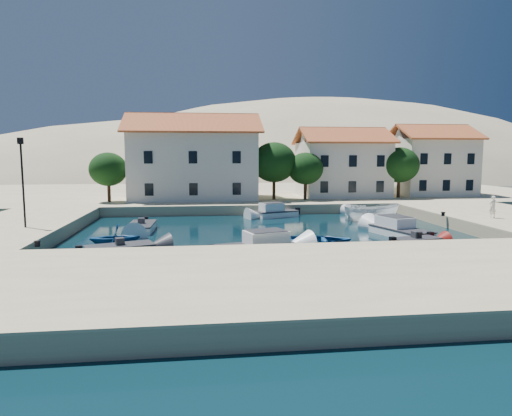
% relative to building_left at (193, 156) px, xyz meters
% --- Properties ---
extents(ground, '(400.00, 400.00, 0.00)m').
position_rel_building_left_xyz_m(ground, '(6.00, -28.00, -5.94)').
color(ground, black).
rests_on(ground, ground).
extents(quay_south, '(52.00, 12.00, 1.00)m').
position_rel_building_left_xyz_m(quay_south, '(6.00, -34.00, -5.44)').
color(quay_south, tan).
rests_on(quay_south, ground).
extents(quay_east, '(11.00, 20.00, 1.00)m').
position_rel_building_left_xyz_m(quay_east, '(26.50, -18.00, -5.44)').
color(quay_east, tan).
rests_on(quay_east, ground).
extents(quay_west, '(8.00, 20.00, 1.00)m').
position_rel_building_left_xyz_m(quay_west, '(-13.00, -18.00, -5.44)').
color(quay_west, tan).
rests_on(quay_west, ground).
extents(quay_north, '(80.00, 36.00, 1.00)m').
position_rel_building_left_xyz_m(quay_north, '(8.00, 10.00, -5.44)').
color(quay_north, tan).
rests_on(quay_north, ground).
extents(hills, '(254.00, 176.00, 99.00)m').
position_rel_building_left_xyz_m(hills, '(26.64, 95.62, -29.34)').
color(hills, tan).
rests_on(hills, ground).
extents(building_left, '(14.70, 9.45, 9.70)m').
position_rel_building_left_xyz_m(building_left, '(0.00, 0.00, 0.00)').
color(building_left, silver).
rests_on(building_left, quay_north).
extents(building_mid, '(10.50, 8.40, 8.30)m').
position_rel_building_left_xyz_m(building_mid, '(18.00, 1.00, -0.71)').
color(building_mid, silver).
rests_on(building_mid, quay_north).
extents(building_right, '(9.45, 8.40, 8.80)m').
position_rel_building_left_xyz_m(building_right, '(30.00, 2.00, -0.46)').
color(building_right, silver).
rests_on(building_right, quay_north).
extents(trees, '(37.30, 5.30, 6.45)m').
position_rel_building_left_xyz_m(trees, '(10.51, -2.54, -1.10)').
color(trees, '#382314').
rests_on(trees, quay_north).
extents(lamppost, '(0.35, 0.25, 6.22)m').
position_rel_building_left_xyz_m(lamppost, '(-11.50, -20.00, -1.18)').
color(lamppost, black).
rests_on(lamppost, quay_west).
extents(bollards, '(29.36, 9.56, 0.30)m').
position_rel_building_left_xyz_m(bollards, '(8.80, -24.13, -4.79)').
color(bollards, black).
rests_on(bollards, ground).
extents(motorboat_grey_sw, '(4.38, 3.11, 1.25)m').
position_rel_building_left_xyz_m(motorboat_grey_sw, '(-4.20, -25.29, -5.64)').
color(motorboat_grey_sw, '#2E2E32').
rests_on(motorboat_grey_sw, ground).
extents(cabin_cruiser_south, '(5.24, 3.35, 1.60)m').
position_rel_building_left_xyz_m(cabin_cruiser_south, '(4.04, -26.14, -5.46)').
color(cabin_cruiser_south, white).
rests_on(cabin_cruiser_south, ground).
extents(rowboat_south, '(5.67, 4.31, 1.10)m').
position_rel_building_left_xyz_m(rowboat_south, '(8.02, -24.25, -5.94)').
color(rowboat_south, navy).
rests_on(rowboat_south, ground).
extents(motorboat_red_se, '(3.37, 2.05, 1.25)m').
position_rel_building_left_xyz_m(motorboat_red_se, '(14.76, -25.29, -5.64)').
color(motorboat_red_se, maroon).
rests_on(motorboat_red_se, ground).
extents(cabin_cruiser_east, '(3.37, 5.54, 1.60)m').
position_rel_building_left_xyz_m(cabin_cruiser_east, '(15.53, -21.29, -5.46)').
color(cabin_cruiser_east, white).
rests_on(cabin_cruiser_east, ground).
extents(boat_east, '(5.21, 3.36, 1.88)m').
position_rel_building_left_xyz_m(boat_east, '(16.06, -13.96, -5.94)').
color(boat_east, white).
rests_on(boat_east, ground).
extents(motorboat_white_ne, '(2.61, 3.76, 1.25)m').
position_rel_building_left_xyz_m(motorboat_white_ne, '(16.53, -10.41, -5.64)').
color(motorboat_white_ne, white).
rests_on(motorboat_white_ne, ground).
extents(rowboat_west, '(3.46, 3.06, 1.69)m').
position_rel_building_left_xyz_m(rowboat_west, '(-4.90, -22.99, -5.94)').
color(rowboat_west, navy).
rests_on(rowboat_west, ground).
extents(motorboat_white_west, '(2.06, 4.43, 1.25)m').
position_rel_building_left_xyz_m(motorboat_white_west, '(-3.98, -16.58, -5.64)').
color(motorboat_white_west, white).
rests_on(motorboat_white_west, ground).
extents(cabin_cruiser_north, '(4.45, 3.01, 1.60)m').
position_rel_building_left_xyz_m(cabin_cruiser_north, '(8.09, -9.78, -5.46)').
color(cabin_cruiser_north, white).
rests_on(cabin_cruiser_north, ground).
extents(pedestrian, '(0.73, 0.55, 1.79)m').
position_rel_building_left_xyz_m(pedestrian, '(23.98, -19.60, -4.04)').
color(pedestrian, silver).
rests_on(pedestrian, quay_east).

